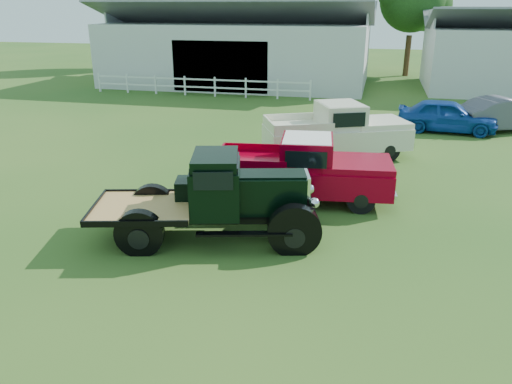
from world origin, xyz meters
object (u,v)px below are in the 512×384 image
(white_pickup, at_px, (336,131))
(misc_car_grey, at_px, (506,114))
(vintage_flatbed, at_px, (212,197))
(red_pickup, at_px, (303,169))
(misc_car_blue, at_px, (447,116))

(white_pickup, xyz_separation_m, misc_car_grey, (7.11, 6.16, -0.25))
(vintage_flatbed, height_order, white_pickup, vintage_flatbed)
(white_pickup, bearing_deg, misc_car_grey, 16.45)
(vintage_flatbed, relative_size, misc_car_grey, 1.18)
(vintage_flatbed, distance_m, misc_car_grey, 16.76)
(vintage_flatbed, bearing_deg, white_pickup, 58.92)
(red_pickup, height_order, misc_car_grey, red_pickup)
(vintage_flatbed, bearing_deg, red_pickup, 46.02)
(misc_car_blue, bearing_deg, white_pickup, 144.41)
(red_pickup, xyz_separation_m, misc_car_blue, (5.04, 9.88, -0.22))
(red_pickup, xyz_separation_m, white_pickup, (0.56, 4.63, 0.05))
(misc_car_blue, distance_m, misc_car_grey, 2.79)
(vintage_flatbed, distance_m, misc_car_blue, 14.62)
(white_pickup, height_order, misc_car_grey, white_pickup)
(red_pickup, distance_m, misc_car_grey, 13.24)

